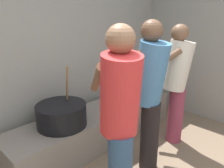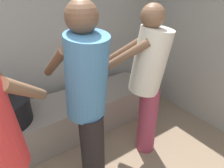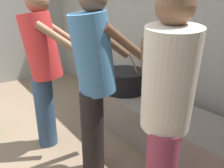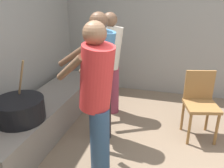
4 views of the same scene
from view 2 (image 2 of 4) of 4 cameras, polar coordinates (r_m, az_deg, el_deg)
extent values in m
cube|color=slate|center=(2.51, -14.88, -10.04)|extent=(2.50, 0.60, 0.44)
cylinder|color=black|center=(2.24, -29.40, -7.02)|extent=(0.56, 0.56, 0.26)
cylinder|color=#937047|center=(2.10, -28.80, 1.17)|extent=(0.13, 0.24, 0.51)
cylinder|color=#8C3347|center=(2.20, 10.09, -10.42)|extent=(0.20, 0.20, 0.75)
cylinder|color=beige|center=(1.87, 10.85, 6.49)|extent=(0.48, 0.48, 0.64)
sphere|color=brown|center=(1.77, 11.67, 18.64)|extent=(0.21, 0.21, 0.21)
cylinder|color=brown|center=(1.99, 4.46, 10.18)|extent=(0.37, 0.38, 0.35)
cylinder|color=brown|center=(1.74, 3.22, 7.66)|extent=(0.37, 0.38, 0.35)
cylinder|color=black|center=(1.81, -5.51, -19.25)|extent=(0.20, 0.20, 0.78)
cylinder|color=teal|center=(1.41, -7.36, 1.77)|extent=(0.30, 0.39, 0.67)
sphere|color=brown|center=(1.30, -8.70, 18.60)|extent=(0.22, 0.22, 0.22)
cylinder|color=brown|center=(1.64, -7.25, 8.02)|extent=(0.07, 0.48, 0.36)
cylinder|color=brown|center=(1.55, -16.14, 5.91)|extent=(0.07, 0.48, 0.36)
cylinder|color=brown|center=(1.22, -23.42, -1.67)|extent=(0.32, 0.43, 0.36)
camera|label=1|loc=(1.23, -123.50, -17.84)|focal=35.29mm
camera|label=3|loc=(2.04, 48.58, 11.28)|focal=34.89mm
camera|label=4|loc=(2.04, -116.19, -8.14)|focal=38.03mm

